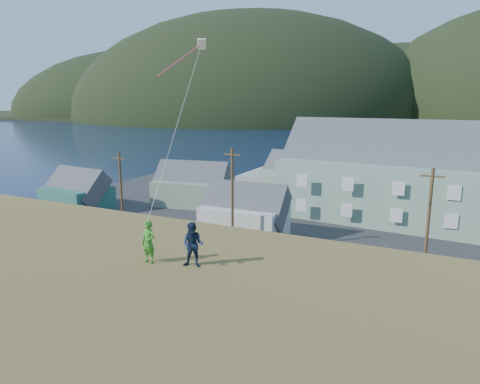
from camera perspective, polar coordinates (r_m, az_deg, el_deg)
name	(u,v)px	position (r m, az deg, el deg)	size (l,w,h in m)	color
ground	(265,265)	(36.33, 3.32, -9.73)	(900.00, 900.00, 0.00)	#0A1638
grass_strip	(255,273)	(34.60, 2.04, -10.77)	(110.00, 8.00, 0.10)	#4C3D19
waterfront_lot	(319,216)	(51.67, 10.50, -3.18)	(72.00, 36.00, 0.12)	#28282B
wharf	(321,178)	(74.81, 10.72, 1.85)	(26.00, 14.00, 0.90)	gray
far_shore	(429,117)	(361.70, 23.85, 9.11)	(900.00, 320.00, 2.00)	black
lodge	(465,180)	(50.79, 27.76, 1.41)	(40.04, 14.15, 13.81)	gray
shed_teal	(76,192)	(56.90, -20.98, 0.06)	(8.80, 6.63, 6.45)	#2A5E63
shed_palegreen_near	(192,186)	(56.18, -6.47, 0.87)	(10.35, 7.36, 6.96)	slate
shed_white	(245,213)	(42.67, 0.64, -2.75)	(8.44, 5.76, 6.65)	silver
shed_palegreen_far	(302,175)	(62.72, 8.29, 2.25)	(12.21, 8.26, 7.59)	slate
utility_poles	(245,206)	(37.19, 0.72, -1.82)	(28.62, 0.24, 9.42)	#47331E
parked_cars	(266,195)	(58.21, 3.50, -0.47)	(26.57, 11.00, 1.57)	#314D7C
kite_flyer_green	(149,242)	(17.29, -12.09, -6.55)	(0.62, 0.41, 1.70)	#328424
kite_flyer_navy	(193,245)	(16.60, -6.27, -7.01)	(0.86, 0.67, 1.76)	#172540
kite_rig	(198,49)	(24.64, -5.68, 18.47)	(1.84, 4.54, 11.65)	#F8F0BC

